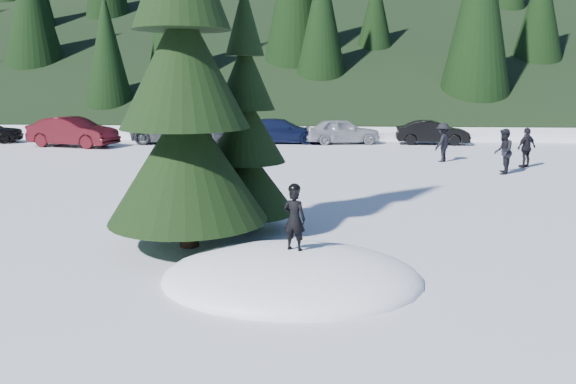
# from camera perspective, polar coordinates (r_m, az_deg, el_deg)

# --- Properties ---
(ground) EXTENTS (200.00, 200.00, 0.00)m
(ground) POSITION_cam_1_polar(r_m,az_deg,el_deg) (9.73, 0.39, -8.84)
(ground) COLOR white
(ground) RESTS_ON ground
(snow_mound) EXTENTS (4.48, 3.52, 0.96)m
(snow_mound) POSITION_cam_1_polar(r_m,az_deg,el_deg) (9.73, 0.39, -8.84)
(snow_mound) COLOR white
(snow_mound) RESTS_ON ground
(spruce_tall) EXTENTS (3.20, 3.20, 8.60)m
(spruce_tall) POSITION_cam_1_polar(r_m,az_deg,el_deg) (11.24, -10.52, 10.99)
(spruce_tall) COLOR black
(spruce_tall) RESTS_ON ground
(spruce_short) EXTENTS (2.20, 2.20, 5.37)m
(spruce_short) POSITION_cam_1_polar(r_m,az_deg,el_deg) (12.49, -4.28, 5.58)
(spruce_short) COLOR black
(spruce_short) RESTS_ON ground
(child_skier) EXTENTS (0.46, 0.38, 1.09)m
(child_skier) POSITION_cam_1_polar(r_m,az_deg,el_deg) (9.57, 0.65, -2.76)
(child_skier) COLOR black
(child_skier) RESTS_ON snow_mound
(adult_0) EXTENTS (0.84, 0.95, 1.63)m
(adult_0) POSITION_cam_1_polar(r_m,az_deg,el_deg) (21.53, 21.02, 3.87)
(adult_0) COLOR black
(adult_0) RESTS_ON ground
(adult_1) EXTENTS (0.97, 0.78, 1.54)m
(adult_1) POSITION_cam_1_polar(r_m,az_deg,el_deg) (23.45, 23.06, 4.17)
(adult_1) COLOR black
(adult_1) RESTS_ON ground
(adult_2) EXTENTS (1.10, 1.18, 1.59)m
(adult_2) POSITION_cam_1_polar(r_m,az_deg,el_deg) (23.96, 15.43, 4.87)
(adult_2) COLOR black
(adult_2) RESTS_ON ground
(car_1) EXTENTS (4.74, 2.55, 1.48)m
(car_1) POSITION_cam_1_polar(r_m,az_deg,el_deg) (30.31, -21.01, 5.72)
(car_1) COLOR #3E0B11
(car_1) RESTS_ON ground
(car_2) EXTENTS (5.18, 2.58, 1.41)m
(car_2) POSITION_cam_1_polar(r_m,az_deg,el_deg) (30.50, -10.89, 6.23)
(car_2) COLOR #4C5154
(car_2) RESTS_ON ground
(car_3) EXTENTS (4.45, 1.87, 1.28)m
(car_3) POSITION_cam_1_polar(r_m,az_deg,el_deg) (29.96, -0.76, 6.23)
(car_3) COLOR #0E1433
(car_3) RESTS_ON ground
(car_4) EXTENTS (4.11, 2.20, 1.33)m
(car_4) POSITION_cam_1_polar(r_m,az_deg,el_deg) (29.77, 5.55, 6.19)
(car_4) COLOR #989BA0
(car_4) RESTS_ON ground
(car_5) EXTENTS (3.82, 1.59, 1.23)m
(car_5) POSITION_cam_1_polar(r_m,az_deg,el_deg) (30.33, 14.46, 5.88)
(car_5) COLOR black
(car_5) RESTS_ON ground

